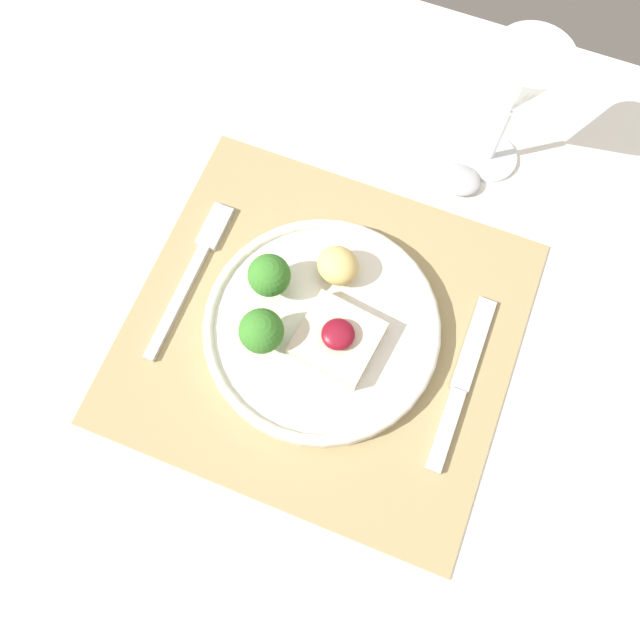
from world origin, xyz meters
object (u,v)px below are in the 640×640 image
(spoon, at_px, (443,174))
(dinner_plate, at_px, (317,320))
(fork, at_px, (194,268))
(knife, at_px, (458,393))
(wine_glass_near, at_px, (520,89))

(spoon, bearing_deg, dinner_plate, -104.63)
(fork, xyz_separation_m, knife, (0.31, -0.03, -0.00))
(fork, distance_m, spoon, 0.31)
(wine_glass_near, bearing_deg, dinner_plate, -112.75)
(dinner_plate, distance_m, wine_glass_near, 0.31)
(dinner_plate, relative_size, fork, 1.29)
(dinner_plate, bearing_deg, fork, 175.63)
(knife, height_order, wine_glass_near, wine_glass_near)
(knife, bearing_deg, fork, 173.74)
(fork, height_order, spoon, spoon)
(fork, bearing_deg, spoon, 42.39)
(wine_glass_near, bearing_deg, knife, -80.21)
(fork, height_order, knife, knife)
(knife, height_order, spoon, spoon)
(spoon, relative_size, wine_glass_near, 1.04)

